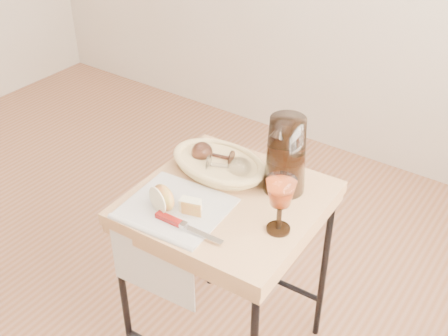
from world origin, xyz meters
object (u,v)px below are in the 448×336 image
Objects in this scene: tea_towel at (176,208)px; pitcher at (286,155)px; goblet_lying_a at (214,155)px; table_knife at (186,226)px; side_table at (227,280)px; wine_goblet at (280,205)px; bread_basket at (219,166)px; apple_half at (164,198)px; goblet_lying_b at (227,166)px.

pitcher is (0.21, 0.28, 0.12)m from tea_towel.
goblet_lying_a reaches higher than table_knife.
side_table is at bearing -132.33° from pitcher.
pitcher is 1.63× the size of wine_goblet.
bread_basket reaches higher than table_knife.
goblet_lying_a is at bearing 155.15° from wine_goblet.
goblet_lying_a is at bearing 108.94° from apple_half.
pitcher reaches higher than bread_basket.
tea_towel is 1.02× the size of pitcher.
apple_half is at bearing 160.39° from table_knife.
side_table is 2.40× the size of tea_towel.
apple_half is at bearing -130.07° from pitcher.
table_knife is at bearing -92.07° from side_table.
tea_towel is 0.37m from pitcher.
side_table is at bearing 86.09° from table_knife.
apple_half reaches higher than table_knife.
goblet_lying_a is at bearing 135.35° from goblet_lying_b.
apple_half is at bearing -124.11° from goblet_lying_b.
pitcher is at bearing 50.01° from side_table.
side_table is 0.41m from bread_basket.
goblet_lying_b is 1.29× the size of apple_half.
goblet_lying_b reaches higher than bread_basket.
goblet_lying_b reaches higher than tea_towel.
pitcher is (0.12, 0.14, 0.48)m from side_table.
goblet_lying_b is (0.07, -0.03, -0.00)m from goblet_lying_a.
tea_towel is at bearing -83.85° from bread_basket.
bread_basket is 0.25m from pitcher.
side_table is 6.06× the size of goblet_lying_a.
wine_goblet is at bearing -46.19° from goblet_lying_b.
pitcher is (0.18, 0.06, 0.08)m from goblet_lying_b.
goblet_lying_a is (-0.13, 0.11, 0.41)m from side_table.
bread_basket is 1.35× the size of table_knife.
goblet_lying_a is 0.08m from goblet_lying_b.
side_table is at bearing 50.52° from tea_towel.
wine_goblet is at bearing 11.97° from tea_towel.
wine_goblet is at bearing 141.73° from goblet_lying_a.
goblet_lying_a is 0.66× the size of wine_goblet.
goblet_lying_b is 0.20m from pitcher.
bread_basket reaches higher than side_table.
wine_goblet is at bearing 35.89° from apple_half.
goblet_lying_a is 1.29× the size of apple_half.
bread_basket is (-0.11, 0.10, 0.38)m from side_table.
tea_towel is 0.11m from table_knife.
bread_basket is at bearing -171.69° from pitcher.
goblet_lying_a is (-0.03, 0.01, 0.02)m from bread_basket.
pitcher reaches higher than goblet_lying_a.
goblet_lying_b is 0.30m from wine_goblet.
side_table is 0.50m from wine_goblet.
pitcher is at bearing 47.81° from tea_towel.
tea_towel is 0.26m from goblet_lying_a.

